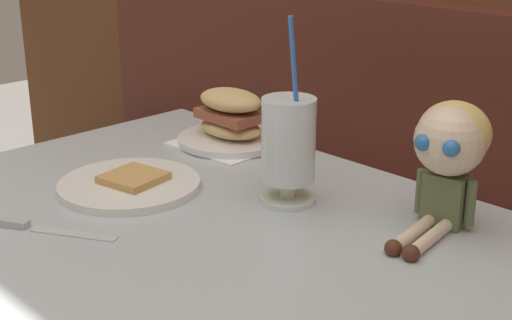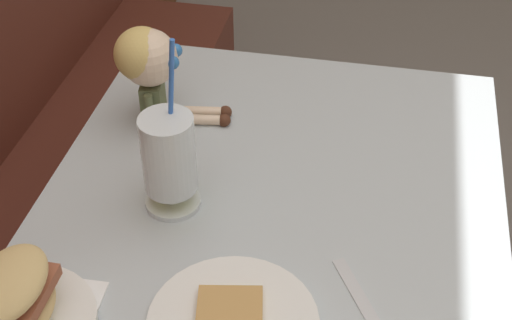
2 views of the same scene
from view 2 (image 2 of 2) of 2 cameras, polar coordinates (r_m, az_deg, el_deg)
The scene contains 4 objects.
diner_table at distance 1.35m, azimuth 0.55°, elevation -11.38°, with size 1.11×0.81×0.74m.
milkshake_glass at distance 1.19m, azimuth -6.87°, elevation 0.11°, with size 0.10×0.10×0.32m.
sandwich_plate at distance 1.09m, azimuth -18.51°, elevation -10.94°, with size 0.22×0.22×0.12m.
seated_doll at distance 1.39m, azimuth -8.43°, elevation 7.61°, with size 0.13×0.23×0.20m.
Camera 2 is at (-0.84, 0.03, 1.59)m, focal length 50.69 mm.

